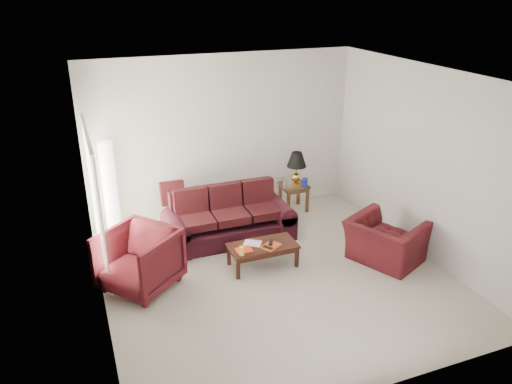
{
  "coord_description": "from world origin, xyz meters",
  "views": [
    {
      "loc": [
        -2.63,
        -5.94,
        4.12
      ],
      "look_at": [
        0.0,
        0.85,
        1.05
      ],
      "focal_mm": 35.0,
      "sensor_mm": 36.0,
      "label": 1
    }
  ],
  "objects_px": {
    "armchair_left": "(139,260)",
    "coffee_table": "(263,255)",
    "sofa": "(229,216)",
    "armchair_right": "(385,241)",
    "end_table": "(294,197)",
    "floor_lamp": "(110,190)"
  },
  "relations": [
    {
      "from": "end_table",
      "to": "coffee_table",
      "type": "xyz_separation_m",
      "value": [
        -1.34,
        -1.74,
        -0.08
      ]
    },
    {
      "from": "armchair_left",
      "to": "armchair_right",
      "type": "bearing_deg",
      "value": 40.42
    },
    {
      "from": "sofa",
      "to": "end_table",
      "type": "height_order",
      "value": "sofa"
    },
    {
      "from": "sofa",
      "to": "armchair_right",
      "type": "xyz_separation_m",
      "value": [
        2.08,
        -1.56,
        -0.1
      ]
    },
    {
      "from": "armchair_left",
      "to": "coffee_table",
      "type": "distance_m",
      "value": 1.9
    },
    {
      "from": "armchair_left",
      "to": "coffee_table",
      "type": "relative_size",
      "value": 0.93
    },
    {
      "from": "coffee_table",
      "to": "armchair_left",
      "type": "bearing_deg",
      "value": 168.59
    },
    {
      "from": "floor_lamp",
      "to": "armchair_left",
      "type": "bearing_deg",
      "value": -84.58
    },
    {
      "from": "end_table",
      "to": "armchair_right",
      "type": "height_order",
      "value": "armchair_right"
    },
    {
      "from": "end_table",
      "to": "armchair_right",
      "type": "bearing_deg",
      "value": -77.26
    },
    {
      "from": "sofa",
      "to": "armchair_right",
      "type": "distance_m",
      "value": 2.6
    },
    {
      "from": "sofa",
      "to": "armchair_right",
      "type": "height_order",
      "value": "sofa"
    },
    {
      "from": "armchair_left",
      "to": "armchair_right",
      "type": "xyz_separation_m",
      "value": [
        3.74,
        -0.65,
        -0.1
      ]
    },
    {
      "from": "end_table",
      "to": "armchair_left",
      "type": "xyz_separation_m",
      "value": [
        -3.22,
        -1.64,
        0.19
      ]
    },
    {
      "from": "end_table",
      "to": "armchair_left",
      "type": "height_order",
      "value": "armchair_left"
    },
    {
      "from": "end_table",
      "to": "armchair_right",
      "type": "relative_size",
      "value": 0.49
    },
    {
      "from": "sofa",
      "to": "armchair_left",
      "type": "relative_size",
      "value": 2.21
    },
    {
      "from": "floor_lamp",
      "to": "armchair_right",
      "type": "bearing_deg",
      "value": -31.6
    },
    {
      "from": "armchair_right",
      "to": "sofa",
      "type": "bearing_deg",
      "value": 27.81
    },
    {
      "from": "floor_lamp",
      "to": "armchair_right",
      "type": "height_order",
      "value": "floor_lamp"
    },
    {
      "from": "end_table",
      "to": "armchair_left",
      "type": "bearing_deg",
      "value": -152.96
    },
    {
      "from": "floor_lamp",
      "to": "coffee_table",
      "type": "distance_m",
      "value": 2.84
    }
  ]
}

